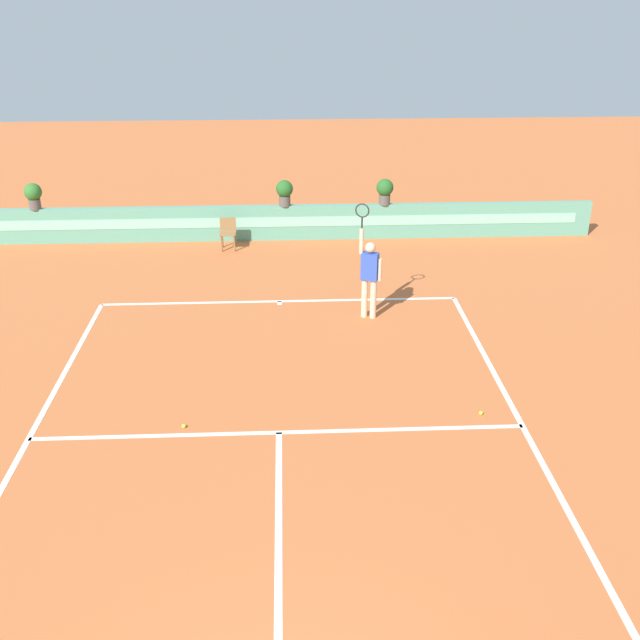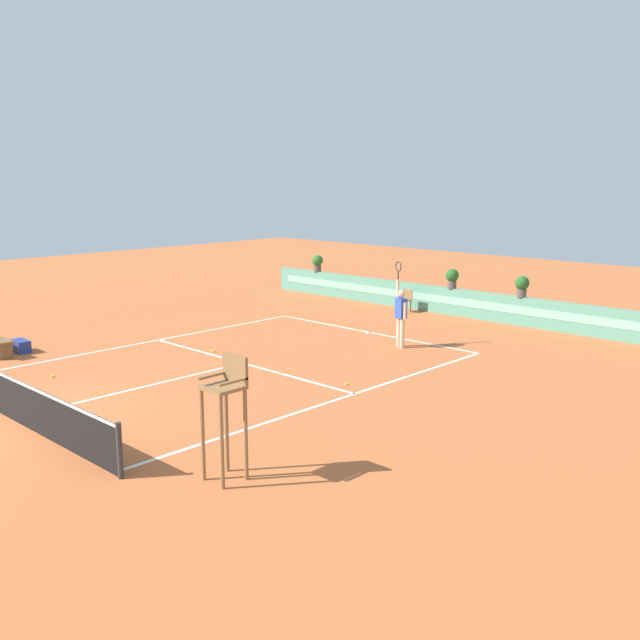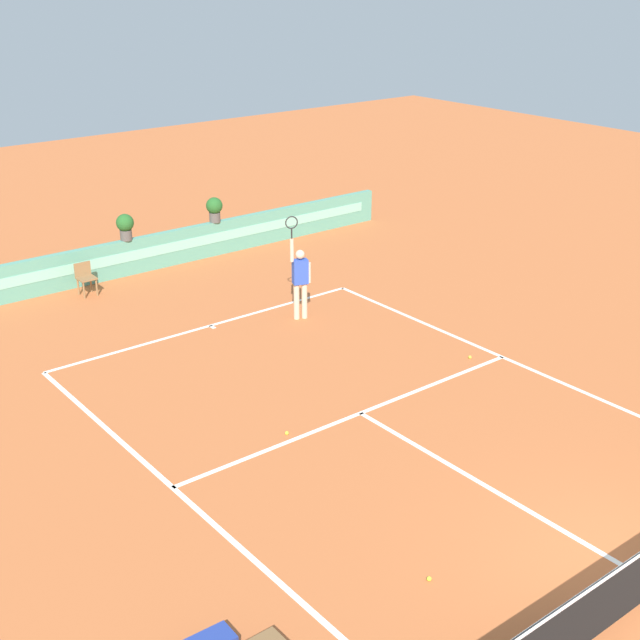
# 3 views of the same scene
# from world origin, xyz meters

# --- Properties ---
(ground_plane) EXTENTS (60.00, 60.00, 0.00)m
(ground_plane) POSITION_xyz_m (0.00, 6.00, 0.00)
(ground_plane) COLOR #BC6033
(court_lines) EXTENTS (8.32, 11.94, 0.01)m
(court_lines) POSITION_xyz_m (0.00, 6.72, 0.00)
(court_lines) COLOR white
(court_lines) RESTS_ON ground
(back_wall_barrier) EXTENTS (18.00, 0.21, 1.00)m
(back_wall_barrier) POSITION_xyz_m (0.00, 16.39, 0.50)
(back_wall_barrier) COLOR #599E84
(back_wall_barrier) RESTS_ON ground
(ball_kid_chair) EXTENTS (0.44, 0.44, 0.85)m
(ball_kid_chair) POSITION_xyz_m (-1.42, 15.66, 0.48)
(ball_kid_chair) COLOR olive
(ball_kid_chair) RESTS_ON ground
(tennis_player) EXTENTS (0.59, 0.33, 2.58)m
(tennis_player) POSITION_xyz_m (1.98, 10.93, 1.05)
(tennis_player) COLOR beige
(tennis_player) RESTS_ON ground
(tennis_ball_near_baseline) EXTENTS (0.07, 0.07, 0.07)m
(tennis_ball_near_baseline) POSITION_xyz_m (-1.60, 6.62, 0.03)
(tennis_ball_near_baseline) COLOR #CCE033
(tennis_ball_near_baseline) RESTS_ON ground
(tennis_ball_mid_court) EXTENTS (0.07, 0.07, 0.07)m
(tennis_ball_mid_court) POSITION_xyz_m (3.49, 6.79, 0.03)
(tennis_ball_mid_court) COLOR #CCE033
(tennis_ball_mid_court) RESTS_ON ground
(tennis_ball_by_sideline) EXTENTS (0.07, 0.07, 0.07)m
(tennis_ball_by_sideline) POSITION_xyz_m (-2.43, 2.11, 0.03)
(tennis_ball_by_sideline) COLOR #CCE033
(tennis_ball_by_sideline) RESTS_ON ground
(potted_plant_right) EXTENTS (0.48, 0.48, 0.72)m
(potted_plant_right) POSITION_xyz_m (3.00, 16.39, 1.41)
(potted_plant_right) COLOR #514C47
(potted_plant_right) RESTS_ON back_wall_barrier
(potted_plant_centre) EXTENTS (0.48, 0.48, 0.72)m
(potted_plant_centre) POSITION_xyz_m (0.17, 16.39, 1.41)
(potted_plant_centre) COLOR #514C47
(potted_plant_centre) RESTS_ON back_wall_barrier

